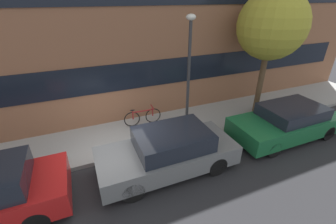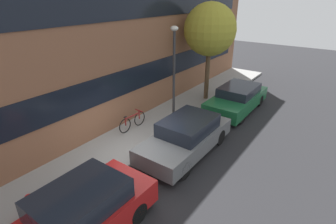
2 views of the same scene
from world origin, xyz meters
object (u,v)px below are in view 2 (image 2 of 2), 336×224
(parked_car_grey, at_px, (186,136))
(parked_car_green, at_px, (237,98))
(parked_car_red, at_px, (78,217))
(street_tree, at_px, (210,30))
(lamp_post, at_px, (174,67))
(fire_hydrant, at_px, (31,205))
(bicycle, at_px, (133,121))

(parked_car_grey, bearing_deg, parked_car_green, -180.00)
(parked_car_red, distance_m, parked_car_green, 9.92)
(parked_car_green, distance_m, street_tree, 3.84)
(parked_car_red, height_order, parked_car_grey, parked_car_red)
(street_tree, distance_m, lamp_post, 4.01)
(parked_car_red, relative_size, parked_car_grey, 0.96)
(parked_car_green, height_order, fire_hydrant, parked_car_green)
(bicycle, bearing_deg, lamp_post, -38.50)
(fire_hydrant, height_order, lamp_post, lamp_post)
(parked_car_green, bearing_deg, parked_car_grey, 0.00)
(lamp_post, bearing_deg, bicycle, 139.40)
(parked_car_grey, distance_m, parked_car_green, 4.99)
(bicycle, distance_m, street_tree, 6.33)
(bicycle, height_order, street_tree, street_tree)
(parked_car_green, relative_size, fire_hydrant, 6.45)
(fire_hydrant, relative_size, bicycle, 0.43)
(parked_car_red, relative_size, street_tree, 0.80)
(parked_car_red, relative_size, bicycle, 2.63)
(bicycle, distance_m, lamp_post, 2.99)
(parked_car_red, distance_m, bicycle, 5.68)
(bicycle, relative_size, street_tree, 0.30)
(street_tree, bearing_deg, parked_car_grey, -159.46)
(parked_car_red, xyz_separation_m, fire_hydrant, (-0.35, 1.62, -0.24))
(parked_car_green, height_order, lamp_post, lamp_post)
(fire_hydrant, height_order, street_tree, street_tree)
(parked_car_red, bearing_deg, parked_car_green, -180.00)
(parked_car_red, distance_m, parked_car_grey, 4.93)
(parked_car_green, distance_m, lamp_post, 4.47)
(parked_car_grey, bearing_deg, street_tree, -159.46)
(parked_car_grey, distance_m, street_tree, 6.49)
(parked_car_grey, xyz_separation_m, street_tree, (5.26, 1.97, 3.25))
(parked_car_green, relative_size, lamp_post, 1.01)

